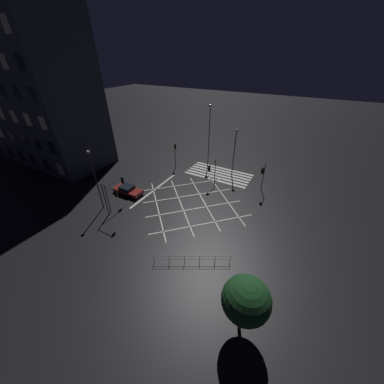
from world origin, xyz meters
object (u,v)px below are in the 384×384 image
traffic_light_ne_main (111,195)px  street_tree_near (246,300)px  traffic_light_se_main (175,151)px  street_lamp_west (210,121)px  traffic_light_median_south (212,168)px  street_lamp_far (94,174)px  waiting_car (128,190)px  traffic_light_sw_cross (263,172)px  street_lamp_east (235,146)px  traffic_light_ne_cross (116,187)px

traffic_light_ne_main → street_tree_near: bearing=-15.5°
traffic_light_se_main → street_lamp_west: street_lamp_west is taller
traffic_light_median_south → traffic_light_ne_main: bearing=-27.9°
traffic_light_ne_main → street_lamp_far: street_lamp_far is taller
traffic_light_se_main → waiting_car: size_ratio=0.99×
traffic_light_sw_cross → traffic_light_se_main: size_ratio=0.99×
traffic_light_se_main → traffic_light_median_south: size_ratio=1.19×
traffic_light_sw_cross → street_lamp_west: street_lamp_west is taller
traffic_light_sw_cross → traffic_light_median_south: size_ratio=1.19×
traffic_light_sw_cross → street_lamp_east: (5.45, -2.93, 2.00)m
traffic_light_median_south → street_tree_near: street_tree_near is taller
street_lamp_west → traffic_light_sw_cross: bearing=152.0°
street_lamp_east → traffic_light_median_south: bearing=68.2°
traffic_light_ne_cross → waiting_car: bearing=21.8°
traffic_light_sw_cross → traffic_light_ne_main: 20.59m
traffic_light_sw_cross → street_tree_near: bearing=10.3°
traffic_light_se_main → street_lamp_far: street_lamp_far is taller
traffic_light_median_south → street_lamp_east: street_lamp_east is taller
traffic_light_ne_cross → street_lamp_east: size_ratio=0.50×
traffic_light_ne_main → street_lamp_far: bearing=167.5°
traffic_light_se_main → street_tree_near: bearing=-47.4°
street_tree_near → street_lamp_west: bearing=-59.9°
traffic_light_median_south → street_tree_near: (-10.83, 18.21, 1.05)m
traffic_light_median_south → street_lamp_far: bearing=-38.4°
street_lamp_west → street_lamp_far: (5.82, 20.27, -2.33)m
street_lamp_east → street_tree_near: street_lamp_east is taller
traffic_light_se_main → traffic_light_median_south: bearing=-16.2°
street_tree_near → traffic_light_se_main: bearing=-47.4°
traffic_light_ne_cross → waiting_car: traffic_light_ne_cross is taller
traffic_light_sw_cross → waiting_car: 19.68m
street_lamp_east → street_lamp_west: (5.99, -3.17, 2.24)m
traffic_light_sw_cross → traffic_light_se_main: traffic_light_se_main is taller
traffic_light_sw_cross → traffic_light_ne_main: traffic_light_ne_main is taller
traffic_light_ne_main → street_tree_near: (-17.84, 4.95, 0.42)m
traffic_light_sw_cross → traffic_light_median_south: bearing=-77.7°
traffic_light_median_south → street_lamp_far: size_ratio=0.46×
street_lamp_west → traffic_light_ne_cross: bearing=77.4°
waiting_car → traffic_light_sw_cross: bearing=30.8°
traffic_light_median_south → waiting_car: traffic_light_median_south is taller
traffic_light_ne_cross → street_lamp_west: street_lamp_west is taller
street_lamp_west → street_lamp_far: bearing=74.0°
traffic_light_se_main → traffic_light_ne_cross: bearing=-91.4°
traffic_light_sw_cross → waiting_car: bearing=-59.2°
street_lamp_east → traffic_light_se_main: bearing=12.4°
street_tree_near → waiting_car: size_ratio=1.22×
traffic_light_ne_main → street_tree_near: 18.52m
traffic_light_median_south → street_lamp_east: size_ratio=0.47×
traffic_light_sw_cross → street_lamp_west: 13.64m
traffic_light_sw_cross → street_tree_near: (-3.58, 19.79, 0.59)m
street_tree_near → traffic_light_sw_cross: bearing=-79.7°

